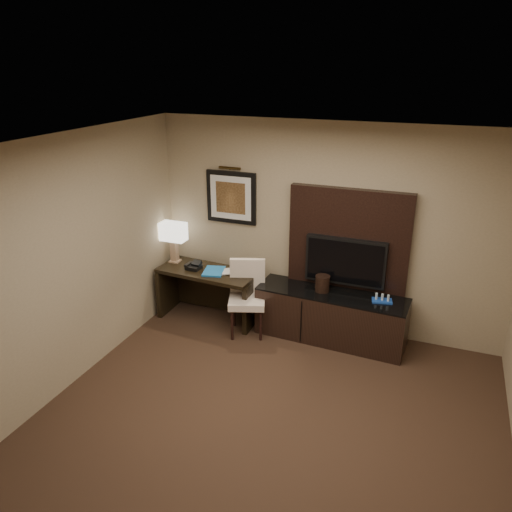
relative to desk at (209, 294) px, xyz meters
The scene contains 18 objects.
floor 2.61m from the desk, 54.46° to the right, with size 4.50×5.00×0.01m, color #322016.
ceiling 3.48m from the desk, 54.46° to the right, with size 4.50×5.00×0.01m, color silver.
wall_back 1.84m from the desk, 14.93° to the left, with size 4.50×0.01×2.70m, color #9D8A6A.
wall_left 2.44m from the desk, 109.65° to the right, with size 0.01×5.00×2.70m, color #9D8A6A.
desk is the anchor object (origin of this frame).
credenza 1.70m from the desk, ahead, with size 1.88×0.52×0.65m, color black.
tv_wall_panel 2.05m from the desk, 10.70° to the left, with size 1.50×0.12×1.30m, color black.
tv 1.93m from the desk, ahead, with size 1.00×0.08×0.60m, color black.
artwork 1.36m from the desk, 62.12° to the left, with size 0.70×0.04×0.70m, color black.
picture_light 1.74m from the desk, 59.53° to the left, with size 0.04×0.04×0.30m, color #3D2C13.
desk_chair 0.69m from the desk, 16.73° to the right, with size 0.46×0.53×0.95m, color beige, non-canonical shape.
table_lamp 0.87m from the desk, 169.24° to the left, with size 0.37×0.21×0.61m, color tan, non-canonical shape.
desk_phone 0.45m from the desk, behind, with size 0.19×0.17×0.09m, color black, non-canonical shape.
blue_folder 0.39m from the desk, 14.75° to the right, with size 0.26×0.34×0.02m, color #1B68B2.
book 0.49m from the desk, ahead, with size 0.15×0.02×0.21m, color tan.
water_bottle 0.60m from the desk, ahead, with size 0.06×0.06×0.19m, color silver.
ice_bucket 1.61m from the desk, ahead, with size 0.18×0.18×0.20m, color black.
minibar_tray 2.33m from the desk, ahead, with size 0.24×0.14×0.09m, color #1944A6, non-canonical shape.
Camera 1 is at (1.35, -3.41, 3.36)m, focal length 35.00 mm.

